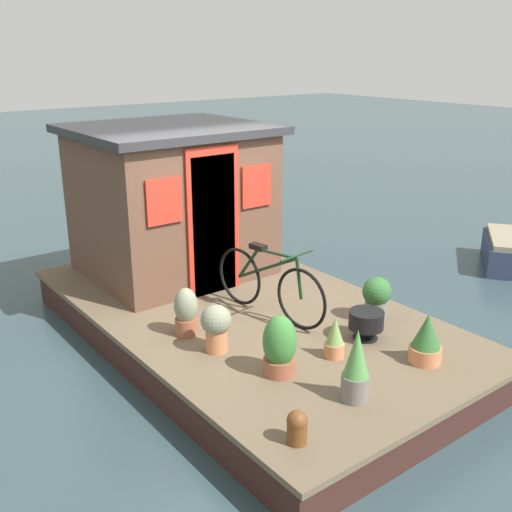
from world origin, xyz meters
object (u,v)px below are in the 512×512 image
houseboat_cabin (172,200)px  potted_plant_succulent (280,347)px  potted_plant_rosemary (216,326)px  charcoal_grill (366,321)px  mooring_bollard (297,426)px  potted_plant_mint (335,338)px  potted_plant_geranium (377,297)px  potted_plant_ivy (186,312)px  potted_plant_thyme (426,339)px  bicycle (269,284)px  potted_plant_fern (356,367)px

houseboat_cabin → potted_plant_succulent: size_ratio=4.05×
potted_plant_succulent → potted_plant_rosemary: potted_plant_succulent is taller
charcoal_grill → mooring_bollard: (-0.89, 1.72, -0.06)m
potted_plant_mint → mooring_bollard: potted_plant_mint is taller
potted_plant_succulent → potted_plant_mint: bearing=-97.0°
potted_plant_mint → charcoal_grill: potted_plant_mint is taller
charcoal_grill → potted_plant_geranium: bearing=-59.3°
potted_plant_ivy → potted_plant_thyme: bearing=-141.5°
houseboat_cabin → bicycle: 2.01m
potted_plant_rosemary → potted_plant_ivy: 0.50m
potted_plant_fern → mooring_bollard: potted_plant_fern is taller
potted_plant_rosemary → mooring_bollard: potted_plant_rosemary is taller
potted_plant_ivy → mooring_bollard: size_ratio=1.90×
potted_plant_succulent → mooring_bollard: size_ratio=2.12×
potted_plant_succulent → mooring_bollard: 1.05m
potted_plant_geranium → charcoal_grill: size_ratio=1.36×
houseboat_cabin → potted_plant_rosemary: bearing=159.6°
potted_plant_geranium → potted_plant_thyme: bearing=159.6°
potted_plant_ivy → bicycle: bearing=-98.4°
potted_plant_thyme → mooring_bollard: bearing=96.5°
potted_plant_thyme → charcoal_grill: bearing=7.6°
potted_plant_succulent → potted_plant_ivy: size_ratio=1.12×
potted_plant_mint → charcoal_grill: 0.54m
potted_plant_thyme → houseboat_cabin: bearing=9.6°
bicycle → potted_plant_mint: bearing=175.2°
charcoal_grill → potted_plant_succulent: bearing=90.2°
potted_plant_succulent → potted_plant_rosemary: 0.75m
charcoal_grill → potted_plant_fern: bearing=128.4°
bicycle → potted_plant_fern: size_ratio=2.46×
potted_plant_geranium → potted_plant_ivy: bearing=62.9°
potted_plant_geranium → potted_plant_ivy: potted_plant_ivy is taller
houseboat_cabin → bicycle: (-1.92, -0.10, -0.60)m
bicycle → potted_plant_geranium: bearing=-132.7°
potted_plant_rosemary → charcoal_grill: potted_plant_rosemary is taller
potted_plant_thyme → potted_plant_succulent: bearing=61.6°
potted_plant_geranium → mooring_bollard: 2.45m
potted_plant_thyme → mooring_bollard: potted_plant_thyme is taller
potted_plant_mint → charcoal_grill: bearing=-81.1°
bicycle → potted_plant_thyme: bearing=-163.4°
potted_plant_mint → potted_plant_geranium: (0.35, -0.97, 0.07)m
houseboat_cabin → potted_plant_fern: (-3.73, 0.40, -0.67)m
potted_plant_fern → houseboat_cabin: bearing=-6.1°
mooring_bollard → potted_plant_fern: bearing=-79.0°
potted_plant_mint → mooring_bollard: size_ratio=1.52×
houseboat_cabin → potted_plant_thyme: (-3.67, -0.62, -0.74)m
bicycle → potted_plant_ivy: (0.15, 0.99, -0.13)m
potted_plant_succulent → potted_plant_ivy: 1.25m
houseboat_cabin → potted_plant_mint: 3.17m
potted_plant_thyme → charcoal_grill: 0.69m
charcoal_grill → bicycle: bearing=22.0°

